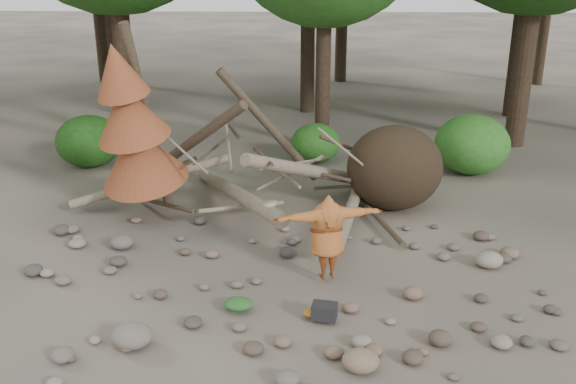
{
  "coord_description": "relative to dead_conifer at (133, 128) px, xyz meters",
  "views": [
    {
      "loc": [
        0.68,
        -9.76,
        5.57
      ],
      "look_at": [
        0.25,
        1.5,
        1.4
      ],
      "focal_mm": 40.0,
      "sensor_mm": 36.0,
      "label": 1
    }
  ],
  "objects": [
    {
      "name": "backpack",
      "position": [
        4.04,
        -4.12,
        -1.98
      ],
      "size": [
        0.44,
        0.33,
        0.26
      ],
      "primitive_type": "cube",
      "rotation": [
        0.0,
        0.0,
        -0.18
      ],
      "color": "black",
      "rests_on": "ground"
    },
    {
      "name": "cloth_green",
      "position": [
        2.62,
        -3.84,
        -2.02
      ],
      "size": [
        0.48,
        0.4,
        0.18
      ],
      "primitive_type": "ellipsoid",
      "color": "#295E25",
      "rests_on": "ground"
    },
    {
      "name": "bush_left",
      "position": [
        -2.38,
        3.83,
        -1.39
      ],
      "size": [
        1.8,
        1.8,
        1.44
      ],
      "primitive_type": "ellipsoid",
      "color": "#1F5416",
      "rests_on": "ground"
    },
    {
      "name": "dead_conifer",
      "position": [
        0.0,
        0.0,
        0.0
      ],
      "size": [
        2.06,
        2.16,
        4.35
      ],
      "color": "#4C3F30",
      "rests_on": "ground"
    },
    {
      "name": "deadfall_pile",
      "position": [
        5.13,
        0.87,
        -1.16
      ],
      "size": [
        8.55,
        5.24,
        3.3
      ],
      "color": "#332619",
      "rests_on": "ground"
    },
    {
      "name": "bush_right",
      "position": [
        8.12,
        3.63,
        -1.31
      ],
      "size": [
        2.0,
        2.0,
        1.6
      ],
      "primitive_type": "ellipsoid",
      "color": "#357E27",
      "rests_on": "ground"
    },
    {
      "name": "frisbee_thrower",
      "position": [
        4.1,
        -2.72,
        -1.23
      ],
      "size": [
        2.16,
        1.02,
        1.59
      ],
      "color": "#AE5C27",
      "rests_on": "ground"
    },
    {
      "name": "ground",
      "position": [
        3.12,
        -3.37,
        -2.11
      ],
      "size": [
        120.0,
        120.0,
        0.0
      ],
      "primitive_type": "plane",
      "color": "#514C44",
      "rests_on": "ground"
    },
    {
      "name": "boulder_front_left",
      "position": [
        1.13,
        -4.92,
        -1.93
      ],
      "size": [
        0.62,
        0.55,
        0.37
      ],
      "primitive_type": "ellipsoid",
      "color": "slate",
      "rests_on": "ground"
    },
    {
      "name": "cloth_orange",
      "position": [
        3.83,
        -4.03,
        -2.06
      ],
      "size": [
        0.27,
        0.22,
        0.1
      ],
      "primitive_type": "ellipsoid",
      "color": "#AC6D1D",
      "rests_on": "ground"
    },
    {
      "name": "boulder_mid_left",
      "position": [
        -0.0,
        -1.51,
        -1.97
      ],
      "size": [
        0.47,
        0.43,
        0.28
      ],
      "primitive_type": "ellipsoid",
      "color": "#675F57",
      "rests_on": "ground"
    },
    {
      "name": "boulder_mid_right",
      "position": [
        7.19,
        -2.06,
        -1.96
      ],
      "size": [
        0.52,
        0.47,
        0.31
      ],
      "primitive_type": "ellipsoid",
      "color": "gray",
      "rests_on": "ground"
    },
    {
      "name": "bush_mid",
      "position": [
        3.92,
        4.43,
        -1.55
      ],
      "size": [
        1.4,
        1.4,
        1.12
      ],
      "primitive_type": "ellipsoid",
      "color": "#2A6A1E",
      "rests_on": "ground"
    },
    {
      "name": "boulder_front_right",
      "position": [
        4.54,
        -5.39,
        -1.95
      ],
      "size": [
        0.53,
        0.48,
        0.32
      ],
      "primitive_type": "ellipsoid",
      "color": "#866E53",
      "rests_on": "ground"
    }
  ]
}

